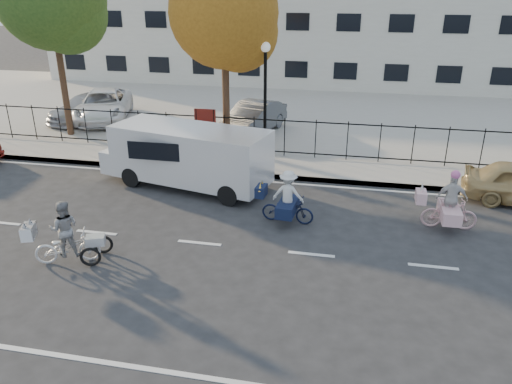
% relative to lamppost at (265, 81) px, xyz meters
% --- Properties ---
extents(ground, '(120.00, 120.00, 0.00)m').
position_rel_lamppost_xyz_m(ground, '(-0.50, -6.80, -3.11)').
color(ground, '#333334').
extents(road_markings, '(60.00, 9.52, 0.01)m').
position_rel_lamppost_xyz_m(road_markings, '(-0.50, -6.80, -3.11)').
color(road_markings, silver).
rests_on(road_markings, ground).
extents(curb, '(60.00, 0.10, 0.15)m').
position_rel_lamppost_xyz_m(curb, '(-0.50, -1.75, -3.04)').
color(curb, '#A8A399').
rests_on(curb, ground).
extents(sidewalk, '(60.00, 2.20, 0.15)m').
position_rel_lamppost_xyz_m(sidewalk, '(-0.50, -0.70, -3.04)').
color(sidewalk, '#A8A399').
rests_on(sidewalk, ground).
extents(parking_lot, '(60.00, 15.60, 0.15)m').
position_rel_lamppost_xyz_m(parking_lot, '(-0.50, 8.20, -3.04)').
color(parking_lot, '#A8A399').
rests_on(parking_lot, ground).
extents(iron_fence, '(58.00, 0.06, 1.50)m').
position_rel_lamppost_xyz_m(iron_fence, '(-0.50, 0.40, -2.21)').
color(iron_fence, black).
rests_on(iron_fence, sidewalk).
extents(building, '(34.00, 10.00, 6.00)m').
position_rel_lamppost_xyz_m(building, '(-0.50, 18.20, -0.11)').
color(building, silver).
rests_on(building, ground).
extents(lamppost, '(0.36, 0.36, 4.33)m').
position_rel_lamppost_xyz_m(lamppost, '(0.00, 0.00, 0.00)').
color(lamppost, black).
rests_on(lamppost, sidewalk).
extents(street_sign, '(0.85, 0.06, 1.80)m').
position_rel_lamppost_xyz_m(street_sign, '(-2.35, 0.00, -1.70)').
color(street_sign, black).
rests_on(street_sign, sidewalk).
extents(zebra_trike, '(1.90, 1.26, 1.65)m').
position_rel_lamppost_xyz_m(zebra_trike, '(-3.39, -8.37, -2.48)').
color(zebra_trike, white).
rests_on(zebra_trike, ground).
extents(unicorn_bike, '(1.72, 1.19, 1.75)m').
position_rel_lamppost_xyz_m(unicorn_bike, '(6.10, -4.55, -2.46)').
color(unicorn_bike, beige).
rests_on(unicorn_bike, ground).
extents(bull_bike, '(1.73, 1.19, 1.59)m').
position_rel_lamppost_xyz_m(bull_bike, '(1.60, -5.06, -2.48)').
color(bull_bike, black).
rests_on(bull_bike, ground).
extents(white_van, '(6.11, 3.08, 2.04)m').
position_rel_lamppost_xyz_m(white_van, '(-2.06, -3.00, -1.98)').
color(white_van, white).
rests_on(white_van, ground).
extents(pedestrian, '(0.80, 0.70, 1.83)m').
position_rel_lamppost_xyz_m(pedestrian, '(-4.43, -1.40, -2.05)').
color(pedestrian, black).
rests_on(pedestrian, sidewalk).
extents(lot_car_a, '(2.82, 4.49, 1.21)m').
position_rel_lamppost_xyz_m(lot_car_a, '(-9.62, 3.83, -2.36)').
color(lot_car_a, '#A1A3A8').
rests_on(lot_car_a, parking_lot).
extents(lot_car_b, '(3.86, 5.56, 1.41)m').
position_rel_lamppost_xyz_m(lot_car_b, '(-8.78, 4.10, -2.26)').
color(lot_car_b, white).
rests_on(lot_car_b, parking_lot).
extents(lot_car_c, '(2.55, 4.42, 1.38)m').
position_rel_lamppost_xyz_m(lot_car_c, '(-1.13, 3.23, -2.27)').
color(lot_car_c, '#505458').
rests_on(lot_car_c, parking_lot).
extents(tree_mid, '(4.05, 4.05, 7.42)m').
position_rel_lamppost_xyz_m(tree_mid, '(-1.53, 0.70, 2.08)').
color(tree_mid, '#442D1D').
rests_on(tree_mid, ground).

